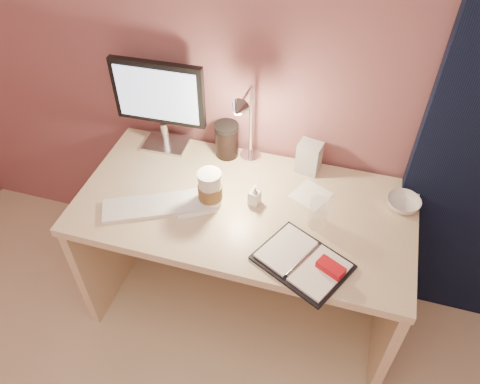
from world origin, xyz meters
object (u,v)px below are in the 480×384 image
(coffee_cup, at_px, (210,189))
(lotion_bottle, at_px, (255,195))
(monitor, at_px, (160,98))
(desk, at_px, (248,228))
(bowl, at_px, (403,203))
(product_box, at_px, (309,157))
(dark_jar, at_px, (227,142))
(clear_cup, at_px, (318,213))
(planner, at_px, (305,262))
(keyboard, at_px, (156,206))
(desk_lamp, at_px, (246,126))

(coffee_cup, bearing_deg, lotion_bottle, 14.68)
(monitor, relative_size, lotion_bottle, 4.48)
(desk, distance_m, bowl, 0.68)
(bowl, xyz_separation_m, product_box, (-0.42, 0.12, 0.05))
(desk, height_order, dark_jar, dark_jar)
(coffee_cup, xyz_separation_m, clear_cup, (0.44, 0.00, -0.01))
(monitor, xyz_separation_m, coffee_cup, (0.33, -0.30, -0.19))
(monitor, height_order, lotion_bottle, monitor)
(planner, bearing_deg, bowl, 76.87)
(keyboard, relative_size, coffee_cup, 2.68)
(desk, bearing_deg, clear_cup, -17.49)
(clear_cup, bearing_deg, product_box, 106.77)
(bowl, bearing_deg, planner, -129.63)
(coffee_cup, relative_size, clear_cup, 1.28)
(dark_jar, distance_m, desk_lamp, 0.23)
(clear_cup, height_order, product_box, product_box)
(planner, distance_m, desk_lamp, 0.61)
(clear_cup, xyz_separation_m, bowl, (0.32, 0.19, -0.04))
(keyboard, relative_size, dark_jar, 2.91)
(clear_cup, height_order, lotion_bottle, clear_cup)
(keyboard, height_order, coffee_cup, coffee_cup)
(monitor, height_order, product_box, monitor)
(lotion_bottle, bearing_deg, keyboard, -160.32)
(bowl, height_order, lotion_bottle, lotion_bottle)
(desk, distance_m, desk_lamp, 0.50)
(monitor, height_order, bowl, monitor)
(clear_cup, bearing_deg, dark_jar, 146.36)
(planner, distance_m, clear_cup, 0.21)
(keyboard, height_order, clear_cup, clear_cup)
(keyboard, bearing_deg, coffee_cup, -1.97)
(keyboard, relative_size, lotion_bottle, 4.42)
(keyboard, distance_m, clear_cup, 0.66)
(keyboard, height_order, lotion_bottle, lotion_bottle)
(product_box, xyz_separation_m, desk_lamp, (-0.27, -0.09, 0.18))
(monitor, distance_m, bowl, 1.13)
(clear_cup, relative_size, desk_lamp, 0.32)
(clear_cup, bearing_deg, bowl, 30.81)
(monitor, bearing_deg, bowl, -7.59)
(planner, bearing_deg, clear_cup, 114.26)
(product_box, bearing_deg, clear_cup, -63.14)
(coffee_cup, distance_m, clear_cup, 0.44)
(product_box, distance_m, desk_lamp, 0.33)
(keyboard, relative_size, clear_cup, 3.43)
(bowl, relative_size, desk_lamp, 0.35)
(desk_lamp, bearing_deg, lotion_bottle, -60.37)
(product_box, relative_size, desk_lamp, 0.37)
(dark_jar, xyz_separation_m, product_box, (0.38, -0.00, -0.00))
(planner, bearing_deg, desk, 160.89)
(planner, height_order, coffee_cup, coffee_cup)
(monitor, xyz_separation_m, bowl, (1.10, -0.10, -0.24))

